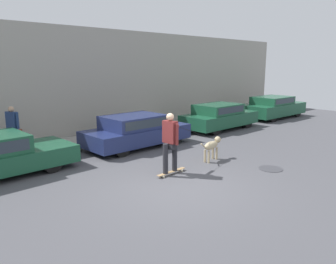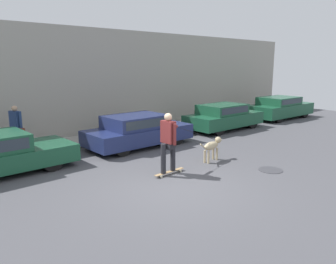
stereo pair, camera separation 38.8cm
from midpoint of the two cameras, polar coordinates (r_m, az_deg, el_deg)
ground_plane at (r=8.67m, az=2.29°, el=-9.55°), size 36.00×36.00×0.00m
back_wall at (r=14.26m, az=-18.16°, el=7.94°), size 32.00×0.30×4.70m
sidewalk_curb at (r=13.55m, az=-15.66°, el=-1.88°), size 30.00×1.94×0.12m
parked_car_1 at (r=12.71m, az=-4.40°, el=0.17°), size 4.19×1.85×1.24m
parked_car_2 at (r=16.26m, az=10.33°, el=2.59°), size 4.13×1.76×1.25m
parked_car_3 at (r=20.49m, az=19.41°, el=4.01°), size 4.47×1.97×1.28m
dog at (r=10.90m, az=8.72°, el=-2.41°), size 1.22×0.38×0.75m
skateboarder at (r=9.31m, az=1.29°, el=-1.42°), size 2.86×0.62×1.81m
pedestrian_with_bag at (r=12.52m, az=-24.10°, el=0.91°), size 0.36×0.65×1.62m
manhole_cover at (r=10.51m, az=18.46°, el=-6.30°), size 0.71×0.71×0.01m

